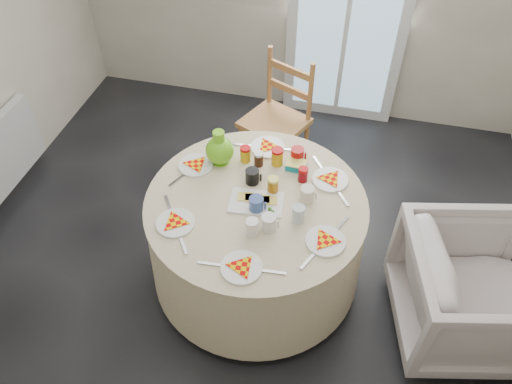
% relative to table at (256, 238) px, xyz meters
% --- Properties ---
extents(floor, '(4.00, 4.00, 0.00)m').
position_rel_table_xyz_m(floor, '(-0.11, 0.04, -0.38)').
color(floor, black).
rests_on(floor, ground).
extents(glass_door, '(1.00, 0.08, 2.10)m').
position_rel_table_xyz_m(glass_door, '(0.29, 1.99, 0.68)').
color(glass_door, silver).
rests_on(glass_door, floor).
extents(table, '(1.36, 1.36, 0.69)m').
position_rel_table_xyz_m(table, '(0.00, 0.00, 0.00)').
color(table, beige).
rests_on(table, floor).
extents(wooden_chair, '(0.58, 0.57, 1.00)m').
position_rel_table_xyz_m(wooden_chair, '(-0.12, 1.07, 0.09)').
color(wooden_chair, olive).
rests_on(wooden_chair, floor).
extents(armchair, '(0.90, 0.94, 0.82)m').
position_rel_table_xyz_m(armchair, '(1.33, -0.09, 0.02)').
color(armchair, beige).
rests_on(armchair, floor).
extents(place_settings, '(1.30, 1.30, 0.02)m').
position_rel_table_xyz_m(place_settings, '(-0.00, 0.00, 0.40)').
color(place_settings, white).
rests_on(place_settings, table).
extents(jar_cluster, '(0.48, 0.32, 0.13)m').
position_rel_table_xyz_m(jar_cluster, '(0.03, 0.29, 0.45)').
color(jar_cluster, '#80440B').
rests_on(jar_cluster, table).
extents(butter_tub, '(0.13, 0.10, 0.05)m').
position_rel_table_xyz_m(butter_tub, '(0.18, 0.34, 0.41)').
color(butter_tub, '#0B8BA5').
rests_on(butter_tub, table).
extents(green_pitcher, '(0.21, 0.21, 0.23)m').
position_rel_table_xyz_m(green_pitcher, '(-0.31, 0.29, 0.49)').
color(green_pitcher, '#69C71A').
rests_on(green_pitcher, table).
extents(cheese_platter, '(0.33, 0.23, 0.04)m').
position_rel_table_xyz_m(cheese_platter, '(0.01, -0.01, 0.40)').
color(cheese_platter, white).
rests_on(cheese_platter, table).
extents(mugs_glasses, '(0.73, 0.73, 0.12)m').
position_rel_table_xyz_m(mugs_glasses, '(0.12, 0.03, 0.44)').
color(mugs_glasses, gray).
rests_on(mugs_glasses, table).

